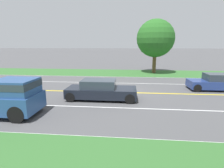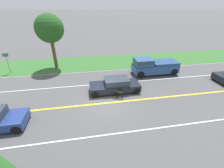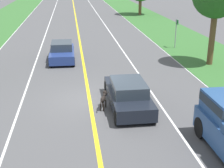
# 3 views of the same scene
# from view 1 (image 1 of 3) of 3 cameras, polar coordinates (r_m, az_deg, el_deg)

# --- Properties ---
(ground_plane) EXTENTS (400.00, 400.00, 0.00)m
(ground_plane) POSITION_cam_1_polar(r_m,az_deg,el_deg) (13.87, 2.03, -2.74)
(ground_plane) COLOR #4C4C4F
(centre_divider_line) EXTENTS (0.18, 160.00, 0.01)m
(centre_divider_line) POSITION_cam_1_polar(r_m,az_deg,el_deg) (13.87, 2.03, -2.72)
(centre_divider_line) COLOR yellow
(centre_divider_line) RESTS_ON ground
(lane_edge_line_right) EXTENTS (0.14, 160.00, 0.01)m
(lane_edge_line_right) POSITION_cam_1_polar(r_m,az_deg,el_deg) (7.37, -1.36, -17.14)
(lane_edge_line_right) COLOR white
(lane_edge_line_right) RESTS_ON ground
(lane_edge_line_left) EXTENTS (0.14, 160.00, 0.01)m
(lane_edge_line_left) POSITION_cam_1_polar(r_m,az_deg,el_deg) (20.70, 3.19, 2.37)
(lane_edge_line_left) COLOR white
(lane_edge_line_left) RESTS_ON ground
(lane_dash_same_dir) EXTENTS (0.10, 160.00, 0.01)m
(lane_dash_same_dir) POSITION_cam_1_polar(r_m,az_deg,el_deg) (10.54, 0.89, -7.72)
(lane_dash_same_dir) COLOR white
(lane_dash_same_dir) RESTS_ON ground
(lane_dash_oncoming) EXTENTS (0.10, 160.00, 0.01)m
(lane_dash_oncoming) POSITION_cam_1_polar(r_m,az_deg,el_deg) (17.26, 2.73, 0.32)
(lane_dash_oncoming) COLOR white
(lane_dash_oncoming) RESTS_ON ground
(grass_verge_left) EXTENTS (6.00, 160.00, 0.03)m
(grass_verge_left) POSITION_cam_1_polar(r_m,az_deg,el_deg) (23.65, 3.48, 3.67)
(grass_verge_left) COLOR #33662D
(grass_verge_left) RESTS_ON ground
(ego_car) EXTENTS (1.86, 4.74, 1.36)m
(ego_car) POSITION_cam_1_polar(r_m,az_deg,el_deg) (12.05, -3.68, -2.00)
(ego_car) COLOR black
(ego_car) RESTS_ON ground
(dog) EXTENTS (0.49, 1.12, 0.85)m
(dog) POSITION_cam_1_polar(r_m,az_deg,el_deg) (13.26, -3.33, -1.09)
(dog) COLOR black
(dog) RESTS_ON ground
(oncoming_car) EXTENTS (1.82, 4.27, 1.37)m
(oncoming_car) POSITION_cam_1_polar(r_m,az_deg,el_deg) (16.85, 30.86, 0.42)
(oncoming_car) COLOR navy
(oncoming_car) RESTS_ON ground
(roadside_tree_left_near) EXTENTS (4.86, 4.86, 6.96)m
(roadside_tree_left_near) POSITION_cam_1_polar(r_m,az_deg,el_deg) (24.03, 14.01, 14.23)
(roadside_tree_left_near) COLOR brown
(roadside_tree_left_near) RESTS_ON ground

